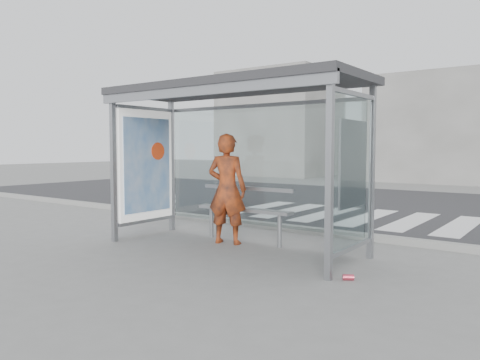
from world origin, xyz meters
name	(u,v)px	position (x,y,z in m)	size (l,w,h in m)	color
ground	(232,249)	(0.00, 0.00, 0.00)	(80.00, 80.00, 0.00)	slate
road	(382,205)	(0.00, 7.00, 0.00)	(30.00, 10.00, 0.01)	#272729
curb	(293,228)	(0.00, 1.95, 0.06)	(30.00, 0.18, 0.12)	gray
crosswalk	(366,218)	(0.50, 4.50, 0.00)	(6.55, 3.00, 0.00)	silver
bus_shelter	(216,125)	(-0.37, 0.06, 1.98)	(4.25, 1.65, 2.62)	gray
building_left	(280,124)	(-10.00, 18.00, 3.00)	(6.00, 5.00, 6.00)	slate
building_center	(464,128)	(0.00, 18.00, 2.50)	(8.00, 5.00, 5.00)	slate
person	(227,189)	(-0.33, 0.31, 0.92)	(0.67, 0.44, 1.85)	orange
bench	(244,209)	(-0.18, 0.58, 0.56)	(1.84, 0.22, 0.95)	gray
soda_can	(348,277)	(2.20, -0.56, 0.04)	(0.07, 0.07, 0.13)	#EE465F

